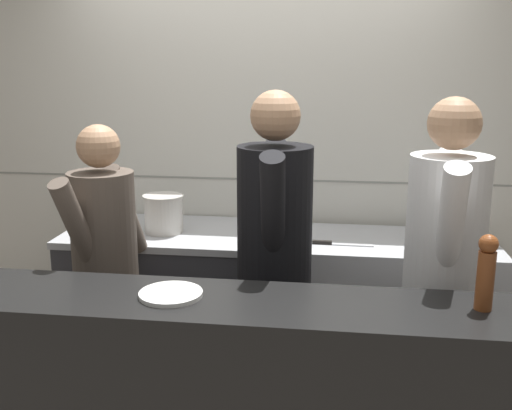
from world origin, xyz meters
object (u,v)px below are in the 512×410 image
at_px(stock_pot, 164,213).
at_px(chef_head_cook, 106,265).
at_px(chef_sous, 274,254).
at_px(oven_range, 166,299).
at_px(chefs_knife, 337,244).
at_px(plated_dish_main, 171,294).
at_px(pepper_mill, 486,271).
at_px(chef_line, 443,269).

relative_size(stock_pot, chef_head_cook, 0.15).
bearing_deg(chef_sous, stock_pot, 136.70).
relative_size(oven_range, stock_pot, 4.72).
relative_size(chefs_knife, plated_dish_main, 1.36).
bearing_deg(pepper_mill, stock_pot, 143.69).
bearing_deg(chef_sous, oven_range, 135.25).
distance_m(chefs_knife, pepper_mill, 1.23).
bearing_deg(chef_line, plated_dish_main, -149.14).
bearing_deg(chef_line, stock_pot, 162.25).
bearing_deg(chef_head_cook, stock_pot, 91.73).
relative_size(oven_range, chef_sous, 0.64).
bearing_deg(pepper_mill, chef_head_cook, 161.78).
distance_m(oven_range, chefs_knife, 1.14).
bearing_deg(stock_pot, chefs_knife, -4.21).
xyz_separation_m(chefs_knife, plated_dish_main, (-0.65, -1.11, 0.10)).
xyz_separation_m(oven_range, chef_head_cook, (-0.11, -0.64, 0.44)).
bearing_deg(stock_pot, oven_range, 114.35).
distance_m(chefs_knife, chef_head_cook, 1.27).
relative_size(chef_head_cook, chef_line, 0.92).
xyz_separation_m(pepper_mill, chef_head_cook, (-1.70, 0.56, -0.25)).
bearing_deg(plated_dish_main, chef_head_cook, 130.68).
height_order(plated_dish_main, chef_head_cook, chef_head_cook).
bearing_deg(chefs_knife, pepper_mill, -63.24).
height_order(oven_range, chef_head_cook, chef_head_cook).
bearing_deg(chefs_knife, chef_head_cook, -155.98).
relative_size(pepper_mill, chef_line, 0.17).
distance_m(pepper_mill, chef_line, 0.52).
distance_m(stock_pot, plated_dish_main, 1.24).
relative_size(stock_pot, chef_sous, 0.14).
relative_size(oven_range, chef_line, 0.65).
height_order(stock_pot, chef_sous, chef_sous).
bearing_deg(oven_range, chef_head_cook, -99.74).
distance_m(chef_head_cook, chef_sous, 0.86).
distance_m(pepper_mill, chef_sous, 1.02).
height_order(chef_head_cook, chef_sous, chef_sous).
distance_m(oven_range, plated_dish_main, 1.41).
height_order(oven_range, pepper_mill, pepper_mill).
xyz_separation_m(stock_pot, chef_line, (1.50, -0.66, -0.05)).
bearing_deg(pepper_mill, plated_dish_main, -178.38).
relative_size(stock_pot, chef_line, 0.14).
relative_size(stock_pot, chefs_knife, 0.70).
relative_size(pepper_mill, chef_sous, 0.16).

